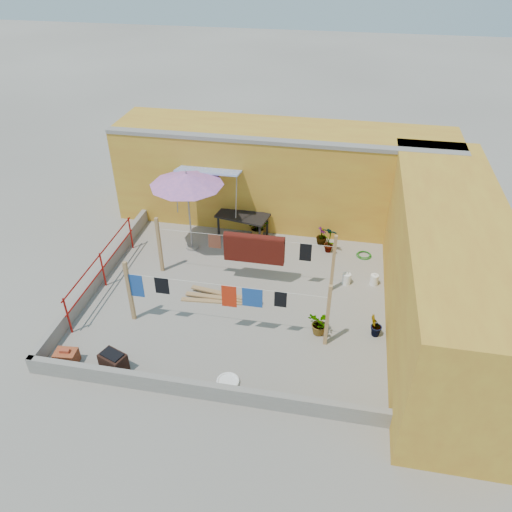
% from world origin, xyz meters
% --- Properties ---
extents(ground, '(80.00, 80.00, 0.00)m').
position_xyz_m(ground, '(0.00, 0.00, 0.00)').
color(ground, '#9E998E').
rests_on(ground, ground).
extents(wall_back, '(11.00, 3.27, 3.21)m').
position_xyz_m(wall_back, '(0.50, 4.69, 1.61)').
color(wall_back, gold).
rests_on(wall_back, ground).
extents(wall_right, '(2.40, 9.00, 3.20)m').
position_xyz_m(wall_right, '(5.20, 0.00, 1.60)').
color(wall_right, gold).
rests_on(wall_right, ground).
extents(parapet_front, '(8.30, 0.16, 0.44)m').
position_xyz_m(parapet_front, '(0.00, -3.58, 0.22)').
color(parapet_front, gray).
rests_on(parapet_front, ground).
extents(parapet_left, '(0.16, 7.30, 0.44)m').
position_xyz_m(parapet_left, '(-4.08, 0.00, 0.22)').
color(parapet_left, gray).
rests_on(parapet_left, ground).
extents(red_railing, '(0.05, 4.20, 1.10)m').
position_xyz_m(red_railing, '(-3.85, -0.20, 0.72)').
color(red_railing, '#A11510').
rests_on(red_railing, ground).
extents(clothesline_rig, '(5.09, 2.35, 1.80)m').
position_xyz_m(clothesline_rig, '(0.21, 0.51, 1.08)').
color(clothesline_rig, tan).
rests_on(clothesline_rig, ground).
extents(patio_umbrella, '(2.45, 2.45, 2.66)m').
position_xyz_m(patio_umbrella, '(-1.99, 2.15, 2.38)').
color(patio_umbrella, gray).
rests_on(patio_umbrella, ground).
extents(outdoor_table, '(1.79, 1.14, 0.78)m').
position_xyz_m(outdoor_table, '(-0.55, 3.20, 0.70)').
color(outdoor_table, black).
rests_on(outdoor_table, ground).
extents(brick_stack, '(0.54, 0.41, 0.44)m').
position_xyz_m(brick_stack, '(-3.43, -3.20, 0.19)').
color(brick_stack, '#AA4B27').
rests_on(brick_stack, ground).
extents(lumber_pile, '(2.23, 0.62, 0.13)m').
position_xyz_m(lumber_pile, '(-0.41, -0.22, 0.07)').
color(lumber_pile, tan).
rests_on(lumber_pile, ground).
extents(brazier, '(0.69, 0.58, 0.53)m').
position_xyz_m(brazier, '(-2.24, -3.20, 0.26)').
color(brazier, black).
rests_on(brazier, ground).
extents(white_basin, '(0.53, 0.53, 0.09)m').
position_xyz_m(white_basin, '(0.44, -3.09, 0.05)').
color(white_basin, white).
rests_on(white_basin, ground).
extents(water_jug_a, '(0.24, 0.24, 0.38)m').
position_xyz_m(water_jug_a, '(2.92, 1.17, 0.17)').
color(water_jug_a, white).
rests_on(water_jug_a, ground).
extents(water_jug_b, '(0.24, 0.24, 0.37)m').
position_xyz_m(water_jug_b, '(3.70, 1.28, 0.16)').
color(water_jug_b, white).
rests_on(water_jug_b, ground).
extents(green_hose, '(0.48, 0.48, 0.07)m').
position_xyz_m(green_hose, '(3.41, 2.71, 0.03)').
color(green_hose, '#1C6E18').
rests_on(green_hose, ground).
extents(plant_back_a, '(0.72, 0.64, 0.76)m').
position_xyz_m(plant_back_a, '(-0.03, 3.20, 0.38)').
color(plant_back_a, '#205418').
rests_on(plant_back_a, ground).
extents(plant_back_b, '(0.37, 0.37, 0.60)m').
position_xyz_m(plant_back_b, '(2.04, 3.15, 0.30)').
color(plant_back_b, '#205418').
rests_on(plant_back_b, ground).
extents(plant_right_a, '(0.57, 0.48, 0.92)m').
position_xyz_m(plant_right_a, '(2.31, 2.75, 0.46)').
color(plant_right_a, '#205418').
rests_on(plant_right_a, ground).
extents(plant_right_b, '(0.45, 0.46, 0.65)m').
position_xyz_m(plant_right_b, '(3.70, -0.89, 0.32)').
color(plant_right_b, '#205418').
rests_on(plant_right_b, ground).
extents(plant_right_c, '(0.76, 0.77, 0.65)m').
position_xyz_m(plant_right_c, '(2.34, -1.07, 0.32)').
color(plant_right_c, '#205418').
rests_on(plant_right_c, ground).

